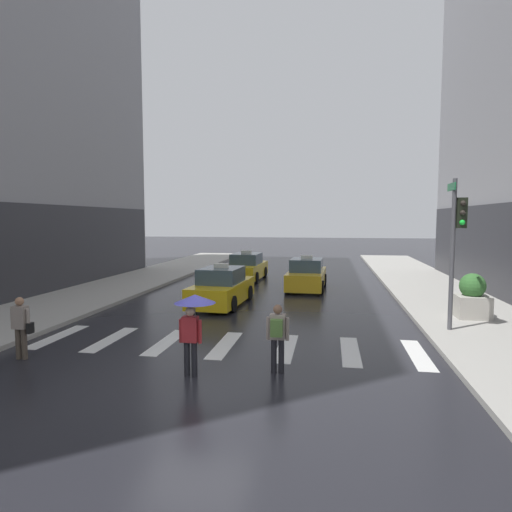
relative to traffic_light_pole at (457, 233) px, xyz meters
name	(u,v)px	position (x,y,z in m)	size (l,w,h in m)	color
ground_plane	(193,383)	(-6.92, -5.38, -3.26)	(160.00, 160.00, 0.00)	black
crosswalk_markings	(225,345)	(-6.92, -2.38, -3.25)	(11.30, 2.80, 0.01)	silver
traffic_light_pole	(457,233)	(0.00, 0.00, 0.00)	(0.44, 0.84, 4.80)	#47474C
taxi_lead	(222,288)	(-8.48, 3.43, -2.53)	(2.12, 4.62, 1.80)	yellow
taxi_second	(307,275)	(-5.11, 8.34, -2.53)	(2.06, 4.60, 1.80)	gold
taxi_third	(247,268)	(-8.91, 11.28, -2.53)	(2.06, 4.60, 1.80)	yellow
pedestrian_with_umbrella	(193,312)	(-7.03, -4.98, -1.74)	(0.96, 0.96, 1.94)	black
pedestrian_with_backpack	(277,333)	(-5.13, -4.44, -2.29)	(0.55, 0.43, 1.65)	black
pedestrian_with_handbag	(21,324)	(-11.88, -4.54, -2.32)	(0.60, 0.24, 1.65)	#473D33
planter_near_corner	(472,298)	(1.14, 1.97, -2.38)	(1.10, 1.10, 1.60)	#A8A399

